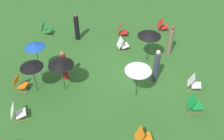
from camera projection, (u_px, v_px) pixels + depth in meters
name	position (u px, v px, depth m)	size (l,w,h in m)	color
ground_plane	(135.00, 77.00, 12.80)	(40.00, 40.00, 0.00)	#2D6026
deckchair_0	(122.00, 31.00, 15.53)	(0.61, 0.83, 0.83)	olive
deckchair_1	(194.00, 83.00, 11.91)	(0.64, 0.85, 0.83)	olive
deckchair_2	(194.00, 104.00, 10.89)	(0.48, 0.76, 0.83)	olive
deckchair_4	(46.00, 29.00, 15.66)	(0.59, 0.83, 0.83)	olive
deckchair_5	(20.00, 84.00, 11.89)	(0.65, 0.86, 0.83)	olive
deckchair_6	(17.00, 113.00, 10.53)	(0.68, 0.87, 0.83)	olive
deckchair_7	(122.00, 45.00, 14.37)	(0.68, 0.87, 0.83)	olive
deckchair_8	(143.00, 137.00, 9.61)	(0.59, 0.83, 0.83)	olive
deckchair_9	(162.00, 26.00, 16.00)	(0.49, 0.77, 0.83)	olive
umbrella_0	(35.00, 45.00, 11.70)	(0.99, 0.99, 2.00)	black
umbrella_1	(138.00, 69.00, 10.73)	(1.19, 1.19, 1.79)	black
umbrella_2	(31.00, 65.00, 11.03)	(1.06, 1.06, 1.69)	black
umbrella_3	(61.00, 63.00, 11.06)	(1.17, 1.17, 1.81)	black
umbrella_4	(150.00, 34.00, 12.69)	(1.23, 1.23, 1.90)	black
person_0	(64.00, 66.00, 12.24)	(0.38, 0.38, 1.68)	maroon
person_1	(170.00, 41.00, 13.75)	(0.29, 0.29, 1.86)	#72664C
person_2	(156.00, 67.00, 12.05)	(0.35, 0.35, 1.86)	#333847
person_3	(77.00, 27.00, 14.95)	(0.40, 0.40, 1.75)	black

